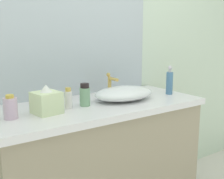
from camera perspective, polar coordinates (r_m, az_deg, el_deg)
bathroom_wall_rear at (r=2.05m, az=-6.67°, el=11.18°), size 6.00×0.06×2.60m
vanity_counter at (r=1.94m, az=-2.75°, el=-15.22°), size 1.35×0.59×0.87m
wall_mirror_panel at (r=2.00m, az=-7.59°, el=14.42°), size 1.20×0.01×1.09m
sink_basin at (r=1.87m, az=2.43°, el=-0.77°), size 0.42×0.28×0.09m
faucet at (r=1.98m, az=-0.31°, el=1.44°), size 0.03×0.13×0.16m
soap_dispenser at (r=2.07m, az=11.47°, el=1.49°), size 0.05×0.05×0.21m
lotion_bottle at (r=1.68m, az=-8.74°, el=-1.84°), size 0.05×0.05×0.12m
perfume_bottle at (r=1.72m, az=-5.47°, el=-1.15°), size 0.06×0.06×0.14m
spray_can at (r=1.55m, az=-19.71°, el=-3.46°), size 0.07×0.07×0.13m
tissue_box at (r=1.59m, az=-13.01°, el=-2.31°), size 0.16×0.16×0.16m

